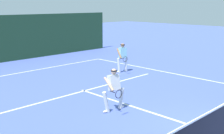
% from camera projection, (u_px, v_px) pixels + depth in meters
% --- Properties ---
extents(court_line_baseline_far, '(10.96, 0.10, 0.01)m').
position_uv_depth(court_line_baseline_far, '(26.00, 72.00, 16.11)').
color(court_line_baseline_far, white).
rests_on(court_line_baseline_far, ground_plane).
extents(court_line_service, '(8.93, 0.10, 0.01)m').
position_uv_depth(court_line_service, '(84.00, 91.00, 12.57)').
color(court_line_service, white).
rests_on(court_line_service, ground_plane).
extents(court_line_centre, '(0.10, 6.40, 0.01)m').
position_uv_depth(court_line_centre, '(138.00, 108.00, 10.47)').
color(court_line_centre, white).
rests_on(court_line_centre, ground_plane).
extents(player_near, '(0.97, 0.87, 1.52)m').
position_uv_depth(player_near, '(114.00, 88.00, 10.08)').
color(player_near, silver).
rests_on(player_near, ground_plane).
extents(player_far, '(0.91, 0.83, 1.61)m').
position_uv_depth(player_far, '(123.00, 56.00, 15.86)').
color(player_far, silver).
rests_on(player_far, ground_plane).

